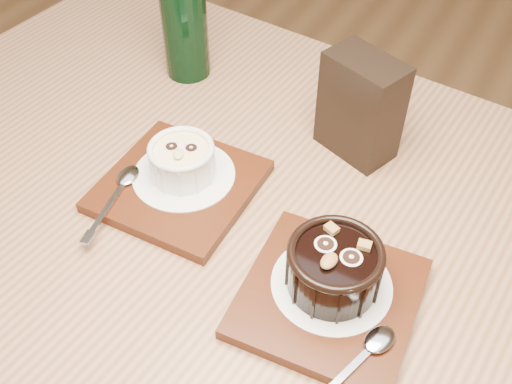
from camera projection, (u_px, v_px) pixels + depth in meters
ground at (210, 364)px, 1.41m from camera, size 5.00×5.00×0.00m
table at (253, 271)px, 0.78m from camera, size 1.27×0.91×0.75m
tray_left at (179, 186)px, 0.75m from camera, size 0.19×0.19×0.01m
doily_left at (184, 175)px, 0.76m from camera, size 0.13×0.13×0.00m
ramekin_white at (182, 160)px, 0.74m from camera, size 0.08×0.08×0.05m
spoon_left at (115, 194)px, 0.73m from camera, size 0.05×0.14×0.01m
tray_right at (329, 298)px, 0.64m from camera, size 0.19×0.19×0.01m
doily_right at (331, 284)px, 0.64m from camera, size 0.13×0.13×0.00m
ramekin_dark at (334, 266)px, 0.62m from camera, size 0.10×0.10×0.06m
spoon_right at (357, 362)px, 0.57m from camera, size 0.06×0.14×0.01m
condiment_stand at (361, 107)px, 0.77m from camera, size 0.11×0.09×0.14m
green_bottle at (184, 15)px, 0.87m from camera, size 0.07×0.07×0.25m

